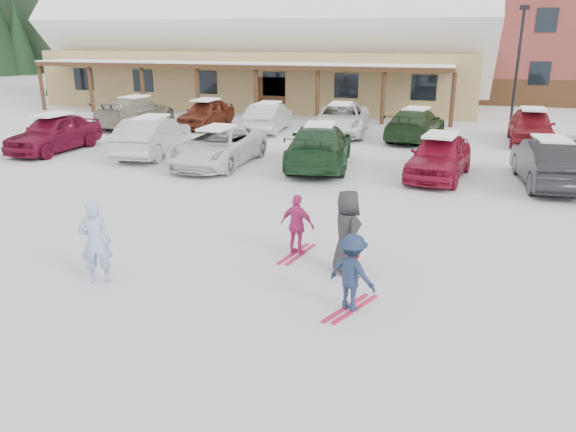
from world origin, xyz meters
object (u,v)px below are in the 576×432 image
(parked_car_4, at_px, (439,156))
(parked_car_7, at_px, (136,112))
(parked_car_8, at_px, (206,113))
(parked_car_12, at_px, (531,126))
(toddler_red, at_px, (352,258))
(parked_car_10, at_px, (341,119))
(day_lodge, at_px, (264,45))
(child_magenta, at_px, (297,225))
(parked_car_0, at_px, (54,133))
(parked_car_9, at_px, (269,117))
(parked_car_2, at_px, (218,146))
(adult_skier, at_px, (95,242))
(bystander_dark, at_px, (347,232))
(parked_car_1, at_px, (153,136))
(lamp_post, at_px, (519,57))
(parked_car_11, at_px, (415,124))
(parked_car_3, at_px, (319,146))
(parked_car_5, at_px, (549,162))
(child_navy, at_px, (352,273))

(parked_car_4, xyz_separation_m, parked_car_7, (-15.68, 7.00, 0.04))
(parked_car_8, relative_size, parked_car_12, 0.93)
(toddler_red, xyz_separation_m, parked_car_10, (-3.37, 16.59, 0.33))
(day_lodge, distance_m, child_magenta, 28.44)
(day_lodge, distance_m, parked_car_12, 19.67)
(parked_car_0, distance_m, parked_car_4, 15.54)
(parked_car_4, distance_m, parked_car_7, 17.17)
(parked_car_9, bearing_deg, parked_car_2, 90.55)
(adult_skier, height_order, bystander_dark, bystander_dark)
(parked_car_1, bearing_deg, parked_car_7, -60.94)
(parked_car_0, bearing_deg, parked_car_10, 37.22)
(lamp_post, xyz_separation_m, parked_car_4, (-3.64, -14.88, -2.74))
(parked_car_1, xyz_separation_m, parked_car_11, (9.96, 6.41, -0.06))
(parked_car_12, bearing_deg, lamp_post, 93.90)
(parked_car_3, bearing_deg, parked_car_9, -66.33)
(adult_skier, height_order, parked_car_8, adult_skier)
(parked_car_5, distance_m, parked_car_7, 20.38)
(toddler_red, relative_size, parked_car_11, 0.17)
(adult_skier, bearing_deg, parked_car_12, -143.39)
(bystander_dark, xyz_separation_m, parked_car_0, (-13.92, 9.05, -0.11))
(parked_car_2, distance_m, parked_car_3, 3.79)
(day_lodge, height_order, parked_car_12, day_lodge)
(parked_car_5, bearing_deg, adult_skier, 43.22)
(parked_car_4, distance_m, parked_car_8, 14.32)
(day_lodge, bearing_deg, parked_car_7, -106.56)
(parked_car_0, relative_size, parked_car_8, 1.07)
(adult_skier, height_order, child_navy, adult_skier)
(lamp_post, bearing_deg, child_navy, -100.92)
(parked_car_3, bearing_deg, parked_car_7, -37.12)
(parked_car_5, xyz_separation_m, parked_car_9, (-11.88, 7.54, -0.05))
(parked_car_3, height_order, parked_car_11, parked_car_3)
(parked_car_10, relative_size, parked_car_12, 1.18)
(child_magenta, bearing_deg, parked_car_7, -36.74)
(day_lodge, xyz_separation_m, parked_car_1, (1.06, -17.84, -3.17))
(child_navy, xyz_separation_m, parked_car_0, (-14.30, 10.66, 0.06))
(parked_car_10, bearing_deg, parked_car_12, -4.30)
(child_navy, xyz_separation_m, parked_car_9, (-7.22, 17.83, -0.00))
(child_magenta, xyz_separation_m, parked_car_8, (-9.17, 15.93, 0.02))
(parked_car_3, relative_size, parked_car_5, 1.17)
(bystander_dark, bearing_deg, toddler_red, -174.21)
(day_lodge, distance_m, bystander_dark, 29.45)
(day_lodge, xyz_separation_m, parked_car_12, (16.04, -10.93, -3.17))
(day_lodge, height_order, parked_car_5, day_lodge)
(toddler_red, height_order, parked_car_4, parked_car_4)
(parked_car_9, xyz_separation_m, parked_car_11, (7.21, -0.36, 0.01))
(parked_car_7, distance_m, parked_car_9, 7.23)
(toddler_red, relative_size, bystander_dark, 0.47)
(adult_skier, xyz_separation_m, parked_car_12, (10.05, 18.17, -0.07))
(parked_car_2, distance_m, parked_car_11, 9.95)
(bystander_dark, relative_size, parked_car_5, 0.38)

